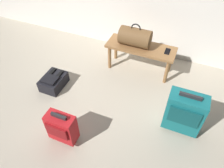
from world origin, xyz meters
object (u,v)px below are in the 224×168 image
(suitcase_upright_teal, at_px, (184,113))
(suitcase_small_red, at_px, (62,128))
(bench, at_px, (141,50))
(cell_phone, at_px, (167,51))
(duffel_bag_brown, at_px, (135,37))
(backpack_dark, at_px, (54,81))

(suitcase_upright_teal, distance_m, suitcase_small_red, 1.37)
(bench, relative_size, suitcase_small_red, 2.17)
(bench, height_order, cell_phone, cell_phone)
(suitcase_small_red, bearing_deg, suitcase_upright_teal, 28.81)
(bench, bearing_deg, suitcase_upright_teal, -47.84)
(suitcase_upright_teal, relative_size, suitcase_small_red, 1.31)
(bench, bearing_deg, duffel_bag_brown, 180.00)
(duffel_bag_brown, relative_size, backpack_dark, 1.16)
(duffel_bag_brown, bearing_deg, bench, 0.00)
(duffel_bag_brown, bearing_deg, backpack_dark, -137.99)
(suitcase_upright_teal, bearing_deg, bench, 132.16)
(duffel_bag_brown, height_order, cell_phone, duffel_bag_brown)
(cell_phone, relative_size, suitcase_small_red, 0.31)
(cell_phone, bearing_deg, bench, -176.43)
(bench, height_order, suitcase_upright_teal, suitcase_upright_teal)
(duffel_bag_brown, xyz_separation_m, backpack_dark, (-0.92, -0.82, -0.47))
(bench, height_order, duffel_bag_brown, duffel_bag_brown)
(suitcase_small_red, bearing_deg, duffel_bag_brown, 78.11)
(bench, bearing_deg, backpack_dark, -140.96)
(duffel_bag_brown, xyz_separation_m, suitcase_upright_teal, (0.88, -0.86, -0.26))
(cell_phone, distance_m, suitcase_upright_teal, 0.98)
(cell_phone, distance_m, backpack_dark, 1.67)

